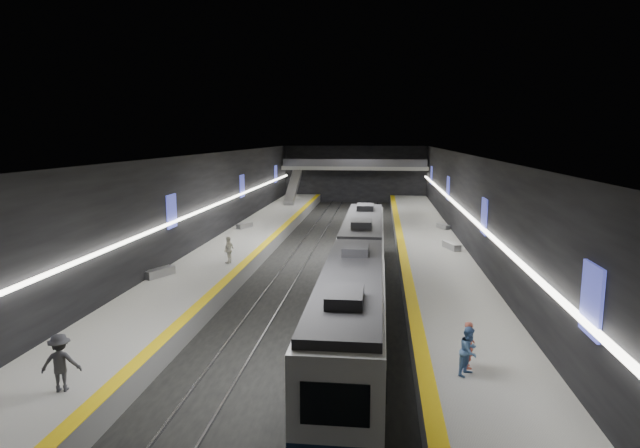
# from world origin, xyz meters

# --- Properties ---
(ground) EXTENTS (70.00, 70.00, 0.00)m
(ground) POSITION_xyz_m (0.00, 0.00, 0.00)
(ground) COLOR black
(ground) RESTS_ON ground
(ceiling) EXTENTS (20.00, 70.00, 0.04)m
(ceiling) POSITION_xyz_m (0.00, 0.00, 8.00)
(ceiling) COLOR beige
(ceiling) RESTS_ON wall_left
(wall_left) EXTENTS (0.04, 70.00, 8.00)m
(wall_left) POSITION_xyz_m (-10.00, 0.00, 4.00)
(wall_left) COLOR black
(wall_left) RESTS_ON ground
(wall_right) EXTENTS (0.04, 70.00, 8.00)m
(wall_right) POSITION_xyz_m (10.00, 0.00, 4.00)
(wall_right) COLOR black
(wall_right) RESTS_ON ground
(wall_back) EXTENTS (20.00, 0.04, 8.00)m
(wall_back) POSITION_xyz_m (0.00, 35.00, 4.00)
(wall_back) COLOR black
(wall_back) RESTS_ON ground
(platform_left) EXTENTS (5.00, 70.00, 1.00)m
(platform_left) POSITION_xyz_m (-7.50, 0.00, 0.50)
(platform_left) COLOR slate
(platform_left) RESTS_ON ground
(tile_surface_left) EXTENTS (5.00, 70.00, 0.02)m
(tile_surface_left) POSITION_xyz_m (-7.50, 0.00, 1.01)
(tile_surface_left) COLOR #9C9C97
(tile_surface_left) RESTS_ON platform_left
(tactile_strip_left) EXTENTS (0.60, 70.00, 0.02)m
(tactile_strip_left) POSITION_xyz_m (-5.30, 0.00, 1.02)
(tactile_strip_left) COLOR yellow
(tactile_strip_left) RESTS_ON platform_left
(platform_right) EXTENTS (5.00, 70.00, 1.00)m
(platform_right) POSITION_xyz_m (7.50, 0.00, 0.50)
(platform_right) COLOR slate
(platform_right) RESTS_ON ground
(tile_surface_right) EXTENTS (5.00, 70.00, 0.02)m
(tile_surface_right) POSITION_xyz_m (7.50, 0.00, 1.01)
(tile_surface_right) COLOR #9C9C97
(tile_surface_right) RESTS_ON platform_right
(tactile_strip_right) EXTENTS (0.60, 70.00, 0.02)m
(tactile_strip_right) POSITION_xyz_m (5.30, 0.00, 1.02)
(tactile_strip_right) COLOR yellow
(tactile_strip_right) RESTS_ON platform_right
(rails) EXTENTS (6.52, 70.00, 0.12)m
(rails) POSITION_xyz_m (-0.00, 0.00, 0.06)
(rails) COLOR gray
(rails) RESTS_ON ground
(train) EXTENTS (2.69, 30.04, 3.60)m
(train) POSITION_xyz_m (2.50, -13.09, 2.20)
(train) COLOR #10213D
(train) RESTS_ON ground
(ad_posters) EXTENTS (19.94, 53.50, 2.20)m
(ad_posters) POSITION_xyz_m (-0.00, 1.00, 4.50)
(ad_posters) COLOR #3D43B8
(ad_posters) RESTS_ON wall_left
(cove_light_left) EXTENTS (0.25, 68.60, 0.12)m
(cove_light_left) POSITION_xyz_m (-9.80, 0.00, 3.80)
(cove_light_left) COLOR white
(cove_light_left) RESTS_ON wall_left
(cove_light_right) EXTENTS (0.25, 68.60, 0.12)m
(cove_light_right) POSITION_xyz_m (9.80, 0.00, 3.80)
(cove_light_right) COLOR white
(cove_light_right) RESTS_ON wall_right
(mezzanine_bridge) EXTENTS (20.00, 3.00, 1.50)m
(mezzanine_bridge) POSITION_xyz_m (0.00, 32.93, 5.04)
(mezzanine_bridge) COLOR gray
(mezzanine_bridge) RESTS_ON wall_left
(escalator) EXTENTS (1.20, 7.50, 3.92)m
(escalator) POSITION_xyz_m (-7.50, 26.00, 2.90)
(escalator) COLOR #99999E
(escalator) RESTS_ON platform_left
(bench_left_near) EXTENTS (1.36, 2.11, 0.50)m
(bench_left_near) POSITION_xyz_m (-9.50, -11.33, 1.25)
(bench_left_near) COLOR #99999E
(bench_left_near) RESTS_ON platform_left
(bench_left_far) EXTENTS (1.20, 1.91, 0.45)m
(bench_left_far) POSITION_xyz_m (-8.74, 6.03, 1.23)
(bench_left_far) COLOR #99999E
(bench_left_far) RESTS_ON platform_left
(bench_right_near) EXTENTS (1.20, 2.14, 0.50)m
(bench_right_near) POSITION_xyz_m (8.94, -1.31, 1.25)
(bench_right_near) COLOR #99999E
(bench_right_near) RESTS_ON platform_right
(bench_right_far) EXTENTS (1.12, 1.76, 0.42)m
(bench_right_far) POSITION_xyz_m (9.34, 7.74, 1.21)
(bench_right_far) COLOR #99999E
(bench_right_far) RESTS_ON platform_right
(passenger_right_a) EXTENTS (0.48, 0.67, 1.73)m
(passenger_right_a) POSITION_xyz_m (6.87, -22.32, 1.86)
(passenger_right_a) COLOR #BF5B47
(passenger_right_a) RESTS_ON platform_right
(passenger_right_b) EXTENTS (1.04, 1.08, 1.76)m
(passenger_right_b) POSITION_xyz_m (6.79, -22.95, 1.88)
(passenger_right_b) COLOR #4E74A9
(passenger_right_b) RESTS_ON platform_right
(passenger_left_a) EXTENTS (0.68, 1.14, 1.82)m
(passenger_left_a) POSITION_xyz_m (-6.28, -7.56, 1.91)
(passenger_left_a) COLOR silver
(passenger_left_a) RESTS_ON platform_left
(passenger_left_b) EXTENTS (1.40, 1.02, 1.95)m
(passenger_left_b) POSITION_xyz_m (-6.75, -25.67, 1.97)
(passenger_left_b) COLOR #38383E
(passenger_left_b) RESTS_ON platform_left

